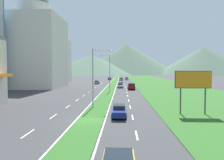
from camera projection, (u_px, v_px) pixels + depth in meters
name	position (u px, v px, depth m)	size (l,w,h in m)	color
ground_plane	(91.00, 120.00, 24.81)	(600.00, 600.00, 0.00)	#38383A
grass_median	(113.00, 85.00, 84.67)	(3.20, 240.00, 0.06)	#2D6023
grass_verge_right	(164.00, 85.00, 83.71)	(24.00, 240.00, 0.06)	#2D6023
lane_dash_left_2	(28.00, 134.00, 19.56)	(0.16, 2.80, 0.01)	silver
lane_dash_left_3	(53.00, 116.00, 26.79)	(0.16, 2.80, 0.01)	silver
lane_dash_left_4	(68.00, 106.00, 34.02)	(0.16, 2.80, 0.01)	silver
lane_dash_left_5	(77.00, 100.00, 41.25)	(0.16, 2.80, 0.01)	silver
lane_dash_left_6	(84.00, 96.00, 48.49)	(0.16, 2.80, 0.01)	silver
lane_dash_left_7	(89.00, 92.00, 55.72)	(0.16, 2.80, 0.01)	silver
lane_dash_left_8	(93.00, 90.00, 62.95)	(0.16, 2.80, 0.01)	silver
lane_dash_left_9	(96.00, 88.00, 70.18)	(0.16, 2.80, 0.01)	silver
lane_dash_left_10	(98.00, 86.00, 77.42)	(0.16, 2.80, 0.01)	silver
lane_dash_left_11	(100.00, 85.00, 84.65)	(0.16, 2.80, 0.01)	silver
lane_dash_left_12	(102.00, 83.00, 91.88)	(0.16, 2.80, 0.01)	silver
lane_dash_right_2	(137.00, 135.00, 19.08)	(0.16, 2.80, 0.01)	silver
lane_dash_right_3	(133.00, 117.00, 26.31)	(0.16, 2.80, 0.01)	silver
lane_dash_right_4	(130.00, 107.00, 33.54)	(0.16, 2.80, 0.01)	silver
lane_dash_right_5	(129.00, 100.00, 40.78)	(0.16, 2.80, 0.01)	silver
lane_dash_right_6	(128.00, 96.00, 48.01)	(0.16, 2.80, 0.01)	silver
lane_dash_right_7	(127.00, 92.00, 55.24)	(0.16, 2.80, 0.01)	silver
lane_dash_right_8	(126.00, 90.00, 62.47)	(0.16, 2.80, 0.01)	silver
lane_dash_right_9	(126.00, 88.00, 69.71)	(0.16, 2.80, 0.01)	silver
lane_dash_right_10	(125.00, 86.00, 76.94)	(0.16, 2.80, 0.01)	silver
lane_dash_right_11	(125.00, 85.00, 84.17)	(0.16, 2.80, 0.01)	silver
lane_dash_right_12	(125.00, 83.00, 91.40)	(0.16, 2.80, 0.01)	silver
edge_line_median_left	(108.00, 85.00, 84.75)	(0.16, 240.00, 0.01)	silver
edge_line_median_right	(117.00, 85.00, 84.59)	(0.16, 240.00, 0.01)	silver
domed_building	(34.00, 44.00, 70.09)	(18.45, 18.45, 36.06)	beige
midrise_colored	(56.00, 61.00, 102.95)	(12.73, 12.73, 20.81)	silver
hill_far_left	(91.00, 65.00, 270.42)	(127.72, 127.72, 25.05)	#516B56
hill_far_center	(127.00, 59.00, 304.12)	(148.85, 148.85, 43.85)	#516B56
hill_far_right	(203.00, 61.00, 263.57)	(124.54, 124.54, 34.71)	#516B56
street_lamp_near	(95.00, 74.00, 32.87)	(3.24, 0.36, 9.30)	#99999E
street_lamp_mid	(109.00, 71.00, 55.93)	(2.92, 0.30, 10.13)	#99999E
billboard_roadside	(193.00, 82.00, 27.73)	(4.86, 0.28, 5.89)	#4C4C51
car_1	(119.00, 111.00, 26.65)	(1.87, 4.79, 1.51)	navy
car_2	(121.00, 79.00, 122.58)	(2.02, 4.36, 1.48)	yellow
car_3	(110.00, 79.00, 122.60)	(1.97, 4.61, 1.59)	navy
car_4	(121.00, 79.00, 117.43)	(1.91, 4.22, 1.47)	slate
car_5	(127.00, 79.00, 122.61)	(2.02, 4.11, 1.56)	slate
car_6	(121.00, 81.00, 95.73)	(1.89, 4.68, 1.40)	silver
car_7	(97.00, 82.00, 88.37)	(1.95, 4.40, 1.47)	slate
car_8	(120.00, 86.00, 69.63)	(1.96, 4.39, 1.43)	#B2B2B7
pickup_truck_0	(131.00, 86.00, 63.19)	(2.18, 5.40, 2.00)	maroon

